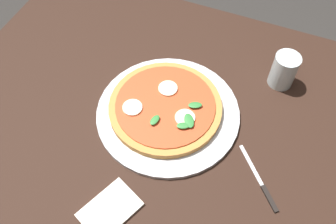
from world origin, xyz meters
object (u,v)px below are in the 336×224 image
(serving_tray, at_px, (168,113))
(pizza, at_px, (165,107))
(glass_cup, at_px, (284,70))
(knife, at_px, (263,186))
(napkin, at_px, (110,210))
(dining_table, at_px, (136,157))

(serving_tray, bearing_deg, pizza, 63.68)
(pizza, xyz_separation_m, glass_cup, (0.22, -0.26, 0.03))
(knife, bearing_deg, napkin, 121.72)
(pizza, height_order, napkin, pizza)
(knife, bearing_deg, dining_table, 89.66)
(serving_tray, relative_size, knife, 2.67)
(serving_tray, height_order, glass_cup, glass_cup)
(dining_table, bearing_deg, serving_tray, -27.57)
(dining_table, distance_m, glass_cup, 0.47)
(serving_tray, relative_size, napkin, 2.92)
(dining_table, height_order, glass_cup, glass_cup)
(napkin, distance_m, glass_cup, 0.59)
(serving_tray, bearing_deg, glass_cup, -48.37)
(serving_tray, height_order, pizza, pizza)
(knife, xyz_separation_m, glass_cup, (0.33, 0.03, 0.05))
(glass_cup, bearing_deg, pizza, 129.98)
(serving_tray, xyz_separation_m, knife, (-0.10, -0.28, -0.00))
(knife, bearing_deg, serving_tray, 69.76)
(dining_table, xyz_separation_m, pizza, (0.11, -0.04, 0.13))
(serving_tray, relative_size, pizza, 1.27)
(napkin, relative_size, glass_cup, 1.29)
(dining_table, xyz_separation_m, glass_cup, (0.33, -0.30, 0.15))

